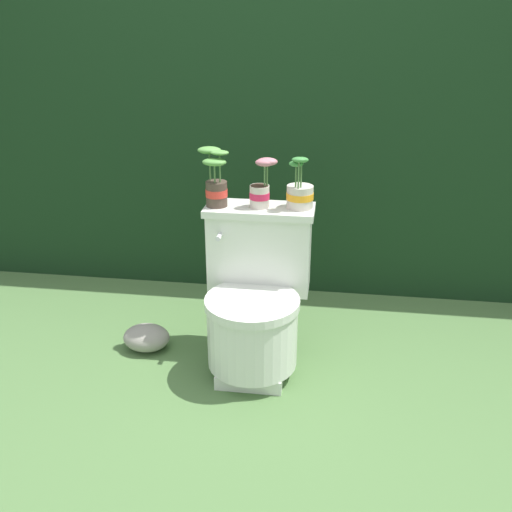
{
  "coord_description": "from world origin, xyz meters",
  "views": [
    {
      "loc": [
        0.29,
        -2.02,
        1.43
      ],
      "look_at": [
        -0.02,
        0.13,
        0.51
      ],
      "focal_mm": 40.0,
      "sensor_mm": 36.0,
      "label": 1
    }
  ],
  "objects_px": {
    "potted_plant_midleft": "(261,187)",
    "garden_stone": "(147,338)",
    "potted_plant_left": "(216,182)",
    "potted_plant_middle": "(300,193)",
    "toilet": "(255,300)"
  },
  "relations": [
    {
      "from": "potted_plant_midleft",
      "to": "potted_plant_middle",
      "type": "xyz_separation_m",
      "value": [
        0.16,
        0.01,
        -0.02
      ]
    },
    {
      "from": "potted_plant_midleft",
      "to": "potted_plant_middle",
      "type": "relative_size",
      "value": 0.94
    },
    {
      "from": "toilet",
      "to": "potted_plant_midleft",
      "type": "relative_size",
      "value": 3.25
    },
    {
      "from": "potted_plant_left",
      "to": "potted_plant_midleft",
      "type": "xyz_separation_m",
      "value": [
        0.19,
        0.01,
        -0.02
      ]
    },
    {
      "from": "potted_plant_left",
      "to": "garden_stone",
      "type": "bearing_deg",
      "value": -166.77
    },
    {
      "from": "potted_plant_left",
      "to": "potted_plant_middle",
      "type": "height_order",
      "value": "potted_plant_left"
    },
    {
      "from": "potted_plant_left",
      "to": "garden_stone",
      "type": "distance_m",
      "value": 0.8
    },
    {
      "from": "potted_plant_left",
      "to": "potted_plant_midleft",
      "type": "height_order",
      "value": "potted_plant_left"
    },
    {
      "from": "potted_plant_midleft",
      "to": "garden_stone",
      "type": "relative_size",
      "value": 0.98
    },
    {
      "from": "potted_plant_midleft",
      "to": "toilet",
      "type": "bearing_deg",
      "value": -92.96
    },
    {
      "from": "toilet",
      "to": "garden_stone",
      "type": "bearing_deg",
      "value": 175.11
    },
    {
      "from": "potted_plant_left",
      "to": "garden_stone",
      "type": "xyz_separation_m",
      "value": [
        -0.33,
        -0.08,
        -0.73
      ]
    },
    {
      "from": "toilet",
      "to": "potted_plant_middle",
      "type": "height_order",
      "value": "potted_plant_middle"
    },
    {
      "from": "garden_stone",
      "to": "potted_plant_middle",
      "type": "bearing_deg",
      "value": 8.27
    },
    {
      "from": "toilet",
      "to": "potted_plant_left",
      "type": "bearing_deg",
      "value": 146.58
    }
  ]
}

